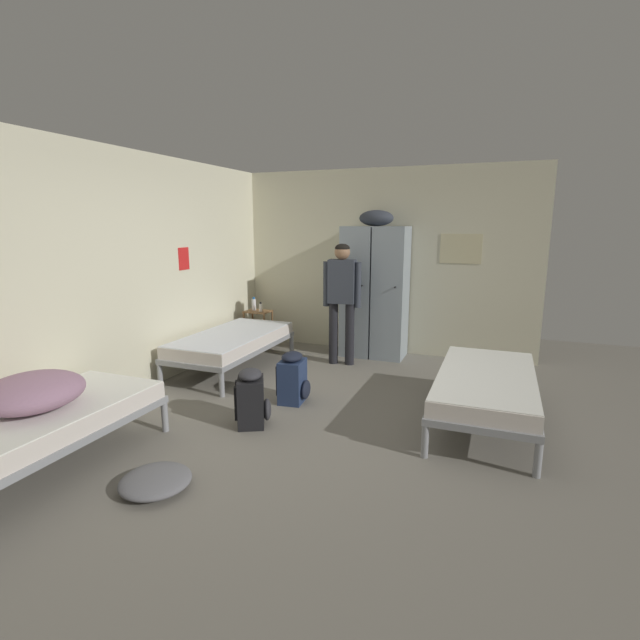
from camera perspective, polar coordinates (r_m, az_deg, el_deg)
ground_plane at (r=4.64m, az=-1.28°, el=-12.22°), size 8.90×8.90×0.00m
room_backdrop at (r=5.91m, az=-7.55°, el=6.24°), size 4.37×5.62×2.66m
locker_bank at (r=6.70m, az=6.70°, el=3.75°), size 0.90×0.55×2.07m
shelf_unit at (r=7.30m, az=-7.54°, el=-0.60°), size 0.38×0.30×0.57m
bed_left_rear at (r=6.20m, az=-10.63°, el=-2.55°), size 0.90×1.90×0.49m
bed_right at (r=4.76m, az=19.60°, el=-7.40°), size 0.90×1.90×0.49m
bed_left_front at (r=4.23m, az=-31.25°, el=-10.86°), size 0.90×1.90×0.49m
bedding_heap at (r=4.20m, az=-31.64°, el=-7.47°), size 0.70×0.76×0.27m
person_traveler at (r=6.23m, az=2.69°, el=3.35°), size 0.51×0.24×1.63m
water_bottle at (r=7.29m, az=-8.08°, el=1.91°), size 0.06×0.06×0.21m
lotion_bottle at (r=7.17m, az=-7.26°, el=1.55°), size 0.05×0.05×0.15m
backpack_black at (r=4.51m, az=-8.31°, el=-9.49°), size 0.41×0.39×0.55m
backpack_navy at (r=5.03m, az=-3.29°, el=-7.15°), size 0.36×0.35×0.55m
clothes_pile_grey at (r=3.75m, az=-19.45°, el=-18.02°), size 0.51×0.51×0.13m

